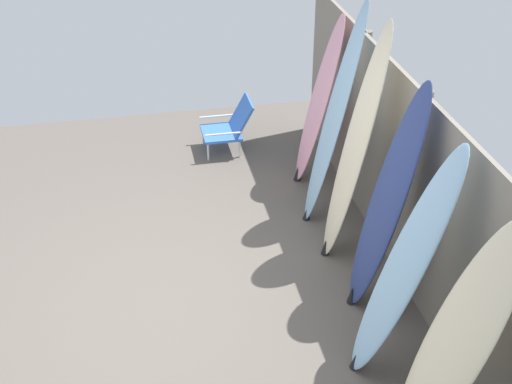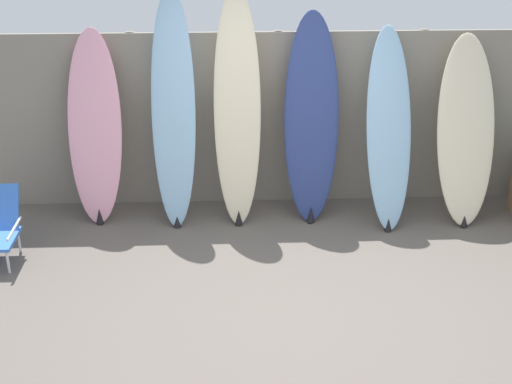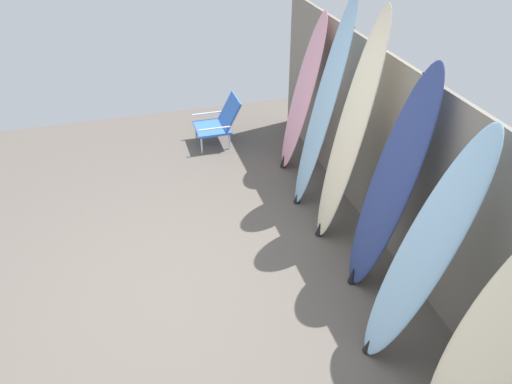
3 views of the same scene
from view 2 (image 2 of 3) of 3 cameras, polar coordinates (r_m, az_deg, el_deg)
name	(u,v)px [view 2 (image 2 of 3)]	position (r m, az deg, el deg)	size (l,w,h in m)	color
ground	(292,304)	(5.92, 2.92, -8.92)	(7.68, 7.68, 0.00)	#5B544C
fence_back	(277,119)	(7.32, 1.70, 5.83)	(6.08, 0.11, 1.80)	gray
surfboard_pink_0	(95,129)	(7.13, -12.76, 4.91)	(0.55, 0.52, 1.89)	pink
surfboard_skyblue_1	(174,113)	(6.89, -6.62, 6.34)	(0.43, 0.55, 2.26)	#8CB7D6
surfboard_cream_2	(237,111)	(6.88, -1.51, 6.49)	(0.45, 0.51, 2.27)	beige
surfboard_navy_3	(311,120)	(6.99, 4.46, 5.78)	(0.55, 0.55, 2.04)	navy
surfboard_skyblue_4	(389,130)	(7.02, 10.57, 4.89)	(0.46, 0.75, 1.90)	#8CB7D6
surfboard_cream_5	(466,131)	(7.27, 16.43, 4.67)	(0.57, 0.68, 1.82)	beige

